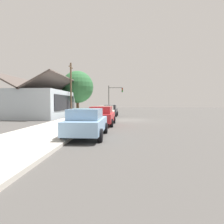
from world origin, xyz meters
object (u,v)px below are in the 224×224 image
(car_skyblue, at_px, (87,123))
(car_cherry, at_px, (102,116))
(fire_hydrant_red, at_px, (97,114))
(car_silver, at_px, (111,109))
(utility_pole_wooden, at_px, (71,88))
(car_ivory, at_px, (106,113))
(traffic_light_main, at_px, (114,95))
(shade_tree, at_px, (77,87))
(car_charcoal, at_px, (111,111))

(car_skyblue, height_order, car_cherry, same)
(fire_hydrant_red, bearing_deg, car_silver, -8.10)
(car_silver, height_order, utility_pole_wooden, utility_pole_wooden)
(car_ivory, distance_m, traffic_light_main, 16.63)
(shade_tree, bearing_deg, traffic_light_main, -46.85)
(car_skyblue, xyz_separation_m, car_ivory, (11.71, -0.12, -0.00))
(traffic_light_main, bearing_deg, car_skyblue, 179.34)
(car_cherry, bearing_deg, car_charcoal, 1.23)
(car_cherry, height_order, car_charcoal, same)
(car_skyblue, distance_m, car_cherry, 6.10)
(shade_tree, distance_m, utility_pole_wooden, 5.27)
(utility_pole_wooden, distance_m, fire_hydrant_red, 5.99)
(car_cherry, xyz_separation_m, car_silver, (17.60, 0.24, -0.00))
(car_silver, height_order, fire_hydrant_red, car_silver)
(car_ivory, height_order, car_charcoal, same)
(car_charcoal, distance_m, traffic_light_main, 10.85)
(car_skyblue, distance_m, shade_tree, 23.56)
(traffic_light_main, bearing_deg, utility_pole_wooden, 152.28)
(car_skyblue, height_order, utility_pole_wooden, utility_pole_wooden)
(car_silver, bearing_deg, traffic_light_main, -7.75)
(car_skyblue, bearing_deg, car_silver, 0.49)
(traffic_light_main, bearing_deg, car_silver, 175.45)
(traffic_light_main, height_order, utility_pole_wooden, utility_pole_wooden)
(car_ivory, xyz_separation_m, traffic_light_main, (16.41, -0.21, 2.68))
(car_skyblue, xyz_separation_m, fire_hydrant_red, (14.51, 1.33, -0.32))
(car_cherry, xyz_separation_m, car_charcoal, (11.52, -0.03, -0.00))
(car_ivory, height_order, traffic_light_main, traffic_light_main)
(car_cherry, height_order, utility_pole_wooden, utility_pole_wooden)
(car_charcoal, relative_size, fire_hydrant_red, 6.18)
(car_silver, relative_size, traffic_light_main, 0.88)
(traffic_light_main, xyz_separation_m, fire_hydrant_red, (-13.61, 1.66, -2.99))
(traffic_light_main, relative_size, utility_pole_wooden, 0.69)
(fire_hydrant_red, bearing_deg, shade_tree, 27.77)
(car_silver, distance_m, traffic_light_main, 5.19)
(shade_tree, bearing_deg, fire_hydrant_red, -152.23)
(car_cherry, distance_m, traffic_light_main, 22.19)
(car_silver, bearing_deg, car_ivory, 177.48)
(car_cherry, height_order, car_silver, same)
(car_skyblue, distance_m, car_silver, 23.70)
(car_charcoal, relative_size, traffic_light_main, 0.84)
(car_silver, bearing_deg, utility_pole_wooden, 136.89)
(car_cherry, distance_m, fire_hydrant_red, 8.57)
(car_skyblue, xyz_separation_m, car_silver, (23.70, 0.03, -0.00))
(car_ivory, height_order, fire_hydrant_red, car_ivory)
(car_skyblue, bearing_deg, fire_hydrant_red, 5.68)
(car_silver, distance_m, shade_tree, 6.77)
(car_charcoal, relative_size, shade_tree, 0.61)
(car_silver, xyz_separation_m, shade_tree, (-1.11, 5.56, 3.70))
(car_silver, bearing_deg, fire_hydrant_red, 168.69)
(car_cherry, bearing_deg, traffic_light_main, 1.06)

